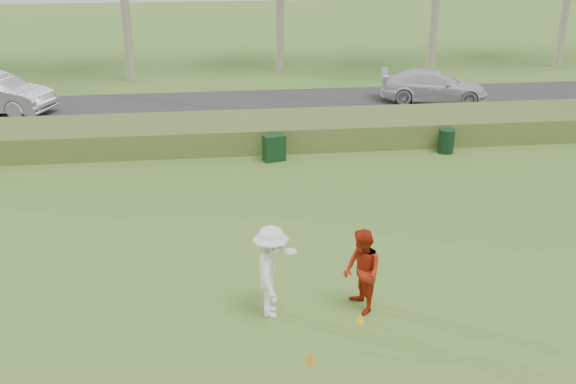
{
  "coord_description": "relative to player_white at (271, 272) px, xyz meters",
  "views": [
    {
      "loc": [
        -1.8,
        -11.06,
        7.68
      ],
      "look_at": [
        0.0,
        4.0,
        1.3
      ],
      "focal_mm": 40.0,
      "sensor_mm": 36.0,
      "label": 1
    }
  ],
  "objects": [
    {
      "name": "car_right",
      "position": [
        9.05,
        16.47,
        -0.25
      ],
      "size": [
        5.15,
        3.0,
        1.4
      ],
      "primitive_type": "imported",
      "rotation": [
        0.0,
        0.0,
        1.34
      ],
      "color": "silver",
      "rests_on": "park_road"
    },
    {
      "name": "cone_orange",
      "position": [
        0.57,
        -1.73,
        -0.92
      ],
      "size": [
        0.18,
        0.18,
        0.19
      ],
      "primitive_type": "cone",
      "color": "orange",
      "rests_on": "ground"
    },
    {
      "name": "utility_cabinet",
      "position": [
        1.0,
        9.5,
        -0.55
      ],
      "size": [
        0.83,
        0.63,
        0.92
      ],
      "primitive_type": "cube",
      "rotation": [
        0.0,
        0.0,
        0.26
      ],
      "color": "black",
      "rests_on": "ground"
    },
    {
      "name": "player_red",
      "position": [
        1.9,
        -0.08,
        -0.08
      ],
      "size": [
        0.87,
        1.02,
        1.87
      ],
      "primitive_type": "imported",
      "rotation": [
        0.0,
        0.0,
        -1.38
      ],
      "color": "#A4240E",
      "rests_on": "ground"
    },
    {
      "name": "ground",
      "position": [
        0.77,
        -0.48,
        -1.01
      ],
      "size": [
        120.0,
        120.0,
        0.0
      ],
      "primitive_type": "plane",
      "color": "#447226",
      "rests_on": "ground"
    },
    {
      "name": "park_road",
      "position": [
        0.77,
        16.52,
        -0.98
      ],
      "size": [
        80.0,
        6.0,
        0.06
      ],
      "primitive_type": "cube",
      "color": "#2D2D2D",
      "rests_on": "ground"
    },
    {
      "name": "reed_strip",
      "position": [
        0.77,
        11.52,
        -0.56
      ],
      "size": [
        80.0,
        3.0,
        0.9
      ],
      "primitive_type": "cube",
      "color": "#4E6327",
      "rests_on": "ground"
    },
    {
      "name": "cone_yellow",
      "position": [
        1.8,
        -0.53,
        -0.9
      ],
      "size": [
        0.2,
        0.2,
        0.22
      ],
      "primitive_type": "cone",
      "color": "yellow",
      "rests_on": "ground"
    },
    {
      "name": "player_white",
      "position": [
        0.0,
        0.0,
        0.0
      ],
      "size": [
        0.96,
        1.36,
        2.03
      ],
      "rotation": [
        0.0,
        0.0,
        1.5
      ],
      "color": "white",
      "rests_on": "ground"
    },
    {
      "name": "trash_bin",
      "position": [
        7.24,
        9.6,
        -0.58
      ],
      "size": [
        0.67,
        0.67,
        0.86
      ],
      "primitive_type": "cylinder",
      "rotation": [
        0.0,
        0.0,
        -0.19
      ],
      "color": "black",
      "rests_on": "ground"
    }
  ]
}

